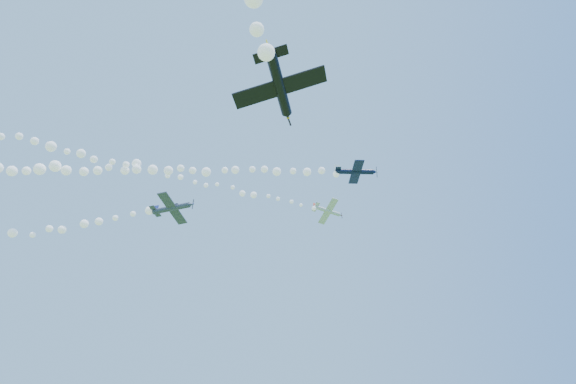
{
  "coord_description": "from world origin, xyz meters",
  "views": [
    {
      "loc": [
        2.58,
        -65.17,
        2.0
      ],
      "look_at": [
        3.66,
        -6.96,
        44.87
      ],
      "focal_mm": 30.0,
      "sensor_mm": 36.0,
      "label": 1
    }
  ],
  "objects_px": {
    "plane_white": "(328,211)",
    "plane_grey": "(173,208)",
    "plane_black": "(280,86)",
    "plane_navy": "(356,172)"
  },
  "relations": [
    {
      "from": "plane_white",
      "to": "plane_grey",
      "type": "height_order",
      "value": "plane_white"
    },
    {
      "from": "plane_white",
      "to": "plane_grey",
      "type": "xyz_separation_m",
      "value": [
        -25.16,
        -17.61,
        -11.74
      ]
    },
    {
      "from": "plane_grey",
      "to": "plane_black",
      "type": "bearing_deg",
      "value": -45.94
    },
    {
      "from": "plane_white",
      "to": "plane_navy",
      "type": "bearing_deg",
      "value": -96.55
    },
    {
      "from": "plane_white",
      "to": "plane_navy",
      "type": "relative_size",
      "value": 0.81
    },
    {
      "from": "plane_white",
      "to": "plane_navy",
      "type": "xyz_separation_m",
      "value": [
        3.53,
        -13.49,
        -1.06
      ]
    },
    {
      "from": "plane_black",
      "to": "plane_white",
      "type": "bearing_deg",
      "value": 1.59
    },
    {
      "from": "plane_white",
      "to": "plane_black",
      "type": "relative_size",
      "value": 0.74
    },
    {
      "from": "plane_navy",
      "to": "plane_black",
      "type": "height_order",
      "value": "plane_navy"
    },
    {
      "from": "plane_navy",
      "to": "plane_grey",
      "type": "relative_size",
      "value": 1.06
    }
  ]
}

